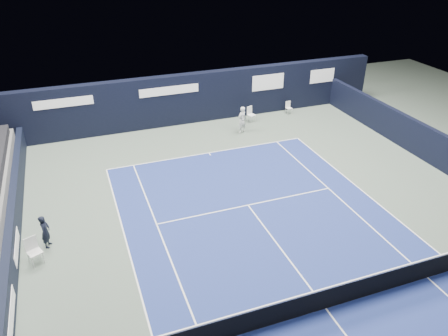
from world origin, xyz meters
The scene contains 12 objects.
ground centered at (0.00, 2.00, 0.00)m, with size 48.00×48.00×0.00m, color #4D5C52.
court_surface centered at (0.00, 0.00, 0.00)m, with size 10.97×23.77×0.01m, color navy.
enclosure_wall_right centered at (10.50, 6.00, 0.90)m, with size 0.30×22.00×1.80m, color black.
folding_chair_back_a centered at (3.90, 15.27, 0.65)m, with size 0.55×0.57×0.97m.
folding_chair_back_b centered at (6.81, 15.62, 0.47)m, with size 0.39×0.37×0.82m.
line_judge_chair centered at (-8.77, 5.66, 0.60)m, with size 0.61×0.60×1.06m.
line_judge centered at (-8.33, 6.47, 0.69)m, with size 0.50×0.33×1.37m, color black.
court_markings centered at (0.00, 0.00, 0.01)m, with size 11.03×23.83×0.00m.
tennis_net centered at (0.00, 0.00, 0.51)m, with size 12.90×0.10×1.10m.
back_sponsor_wall centered at (0.01, 16.50, 1.55)m, with size 26.00×0.63×3.10m.
side_barrier_left centered at (-9.50, 5.97, 0.60)m, with size 0.33×22.00×1.20m.
tennis_player centered at (2.74, 13.83, 0.81)m, with size 0.70×0.91×1.62m.
Camera 1 is at (-6.59, -8.37, 10.74)m, focal length 35.00 mm.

